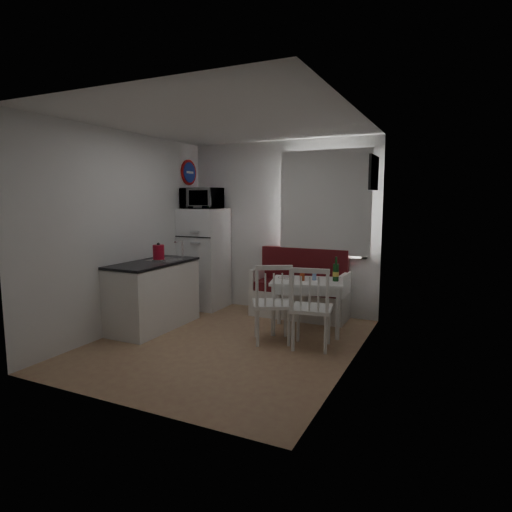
{
  "coord_description": "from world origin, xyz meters",
  "views": [
    {
      "loc": [
        2.46,
        -4.35,
        1.73
      ],
      "look_at": [
        0.16,
        0.5,
        1.01
      ],
      "focal_mm": 30.0,
      "sensor_mm": 36.0,
      "label": 1
    }
  ],
  "objects_px": {
    "microwave": "(202,198)",
    "wine_bottle": "(336,269)",
    "chair_right": "(309,299)",
    "chair_left": "(269,295)",
    "fridge": "(204,258)",
    "kitchen_counter": "(154,294)",
    "bench": "(300,294)",
    "kettle": "(159,252)",
    "dining_table": "(307,286)"
  },
  "relations": [
    {
      "from": "kitchen_counter",
      "to": "kettle",
      "type": "distance_m",
      "value": 0.57
    },
    {
      "from": "bench",
      "to": "wine_bottle",
      "type": "height_order",
      "value": "bench"
    },
    {
      "from": "chair_left",
      "to": "fridge",
      "type": "distance_m",
      "value": 2.05
    },
    {
      "from": "kitchen_counter",
      "to": "chair_left",
      "type": "relative_size",
      "value": 2.13
    },
    {
      "from": "fridge",
      "to": "dining_table",
      "type": "bearing_deg",
      "value": -15.58
    },
    {
      "from": "wine_bottle",
      "to": "kitchen_counter",
      "type": "bearing_deg",
      "value": -160.25
    },
    {
      "from": "chair_left",
      "to": "fridge",
      "type": "relative_size",
      "value": 0.39
    },
    {
      "from": "fridge",
      "to": "wine_bottle",
      "type": "relative_size",
      "value": 5.01
    },
    {
      "from": "kettle",
      "to": "bench",
      "type": "bearing_deg",
      "value": 39.93
    },
    {
      "from": "kettle",
      "to": "chair_left",
      "type": "bearing_deg",
      "value": -0.58
    },
    {
      "from": "chair_right",
      "to": "chair_left",
      "type": "bearing_deg",
      "value": 169.84
    },
    {
      "from": "bench",
      "to": "dining_table",
      "type": "distance_m",
      "value": 0.77
    },
    {
      "from": "microwave",
      "to": "kettle",
      "type": "distance_m",
      "value": 1.34
    },
    {
      "from": "dining_table",
      "to": "bench",
      "type": "bearing_deg",
      "value": 102.47
    },
    {
      "from": "bench",
      "to": "wine_bottle",
      "type": "distance_m",
      "value": 1.0
    },
    {
      "from": "dining_table",
      "to": "fridge",
      "type": "relative_size",
      "value": 0.66
    },
    {
      "from": "kitchen_counter",
      "to": "dining_table",
      "type": "bearing_deg",
      "value": 20.43
    },
    {
      "from": "kitchen_counter",
      "to": "chair_left",
      "type": "height_order",
      "value": "kitchen_counter"
    },
    {
      "from": "kitchen_counter",
      "to": "bench",
      "type": "height_order",
      "value": "kitchen_counter"
    },
    {
      "from": "bench",
      "to": "kettle",
      "type": "height_order",
      "value": "kettle"
    },
    {
      "from": "bench",
      "to": "kitchen_counter",
      "type": "bearing_deg",
      "value": -139.66
    },
    {
      "from": "bench",
      "to": "dining_table",
      "type": "bearing_deg",
      "value": -63.42
    },
    {
      "from": "wine_bottle",
      "to": "dining_table",
      "type": "bearing_deg",
      "value": -164.05
    },
    {
      "from": "microwave",
      "to": "kettle",
      "type": "relative_size",
      "value": 2.41
    },
    {
      "from": "microwave",
      "to": "wine_bottle",
      "type": "xyz_separation_m",
      "value": [
        2.25,
        -0.38,
        -0.9
      ]
    },
    {
      "from": "fridge",
      "to": "wine_bottle",
      "type": "distance_m",
      "value": 2.29
    },
    {
      "from": "chair_right",
      "to": "wine_bottle",
      "type": "bearing_deg",
      "value": 72.43
    },
    {
      "from": "bench",
      "to": "fridge",
      "type": "xyz_separation_m",
      "value": [
        -1.58,
        -0.11,
        0.46
      ]
    },
    {
      "from": "kitchen_counter",
      "to": "dining_table",
      "type": "xyz_separation_m",
      "value": [
        1.92,
        0.71,
        0.15
      ]
    },
    {
      "from": "dining_table",
      "to": "chair_right",
      "type": "relative_size",
      "value": 1.98
    },
    {
      "from": "fridge",
      "to": "wine_bottle",
      "type": "xyz_separation_m",
      "value": [
        2.25,
        -0.43,
        0.05
      ]
    },
    {
      "from": "chair_left",
      "to": "kettle",
      "type": "height_order",
      "value": "kettle"
    },
    {
      "from": "dining_table",
      "to": "kettle",
      "type": "height_order",
      "value": "kettle"
    },
    {
      "from": "microwave",
      "to": "dining_table",
      "type": "bearing_deg",
      "value": -14.17
    },
    {
      "from": "kitchen_counter",
      "to": "kettle",
      "type": "bearing_deg",
      "value": 50.84
    },
    {
      "from": "kitchen_counter",
      "to": "fridge",
      "type": "height_order",
      "value": "fridge"
    },
    {
      "from": "dining_table",
      "to": "chair_left",
      "type": "relative_size",
      "value": 1.68
    },
    {
      "from": "chair_right",
      "to": "microwave",
      "type": "relative_size",
      "value": 0.9
    },
    {
      "from": "chair_left",
      "to": "wine_bottle",
      "type": "bearing_deg",
      "value": 23.61
    },
    {
      "from": "dining_table",
      "to": "wine_bottle",
      "type": "bearing_deg",
      "value": 1.83
    },
    {
      "from": "kitchen_counter",
      "to": "chair_right",
      "type": "distance_m",
      "value": 2.17
    },
    {
      "from": "kettle",
      "to": "kitchen_counter",
      "type": "bearing_deg",
      "value": -129.16
    },
    {
      "from": "chair_right",
      "to": "fridge",
      "type": "distance_m",
      "value": 2.47
    },
    {
      "from": "bench",
      "to": "wine_bottle",
      "type": "relative_size",
      "value": 4.46
    },
    {
      "from": "dining_table",
      "to": "chair_left",
      "type": "bearing_deg",
      "value": -124.57
    },
    {
      "from": "bench",
      "to": "fridge",
      "type": "distance_m",
      "value": 1.65
    },
    {
      "from": "kitchen_counter",
      "to": "dining_table",
      "type": "height_order",
      "value": "kitchen_counter"
    },
    {
      "from": "fridge",
      "to": "chair_left",
      "type": "bearing_deg",
      "value": -36.03
    },
    {
      "from": "bench",
      "to": "fridge",
      "type": "relative_size",
      "value": 0.89
    },
    {
      "from": "chair_right",
      "to": "kettle",
      "type": "bearing_deg",
      "value": 169.39
    }
  ]
}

